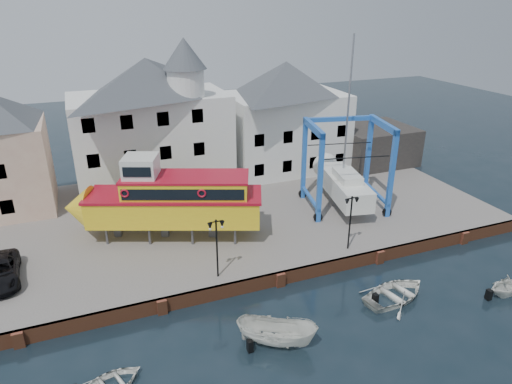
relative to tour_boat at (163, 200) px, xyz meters
name	(u,v)px	position (x,y,z in m)	size (l,w,h in m)	color
ground	(280,286)	(6.11, -8.04, -4.06)	(140.00, 140.00, 0.00)	#15242D
hardstanding	(229,214)	(6.11, 2.96, -3.56)	(44.00, 22.00, 1.00)	#615B56
quay_wall	(280,279)	(6.11, -7.94, -3.56)	(44.00, 0.47, 1.00)	brown
building_white_main	(152,123)	(1.24, 10.35, 3.28)	(14.00, 8.30, 14.00)	silver
building_white_right	(285,116)	(15.11, 10.96, 2.54)	(12.00, 8.00, 11.20)	silver
shed_dark	(373,144)	(25.11, 8.96, -1.06)	(8.00, 7.00, 4.00)	#272523
lamp_post_left	(216,234)	(2.11, -6.84, 0.11)	(1.12, 0.32, 4.20)	black
lamp_post_right	(351,209)	(12.11, -6.84, 0.11)	(1.12, 0.32, 4.20)	black
tour_boat	(163,200)	(0.00, 0.00, 0.00)	(15.17, 8.77, 6.49)	#59595E
travel_lift	(341,177)	(15.83, 0.53, -0.64)	(7.73, 9.91, 14.53)	#205AA5
motorboat_a	(276,344)	(3.58, -13.15, -4.06)	(1.73, 4.60, 1.78)	silver
motorboat_b	(395,298)	(12.53, -12.08, -4.06)	(3.44, 4.82, 1.00)	silver
motorboat_c	(506,294)	(19.61, -14.41, -4.06)	(2.61, 3.02, 1.59)	silver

